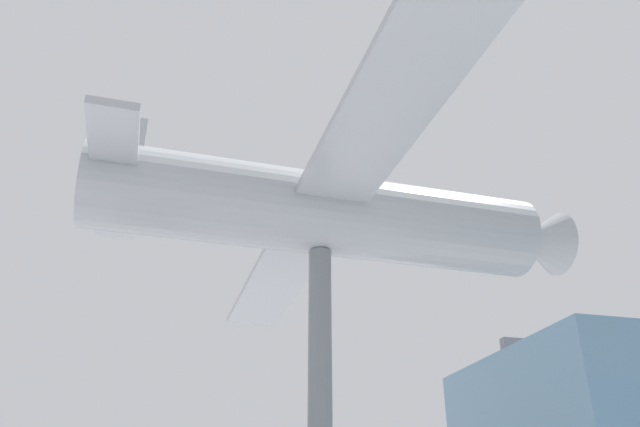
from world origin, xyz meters
TOP-DOWN VIEW (x-y plane):
  - support_pylon_central at (0.00, 0.00)m, footprint 0.54×0.54m
  - suspended_airplane at (-0.01, 0.28)m, footprint 19.33×12.85m

SIDE VIEW (x-z plane):
  - support_pylon_central at x=0.00m, z-range 0.00..7.49m
  - suspended_airplane at x=-0.01m, z-range 7.05..10.00m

